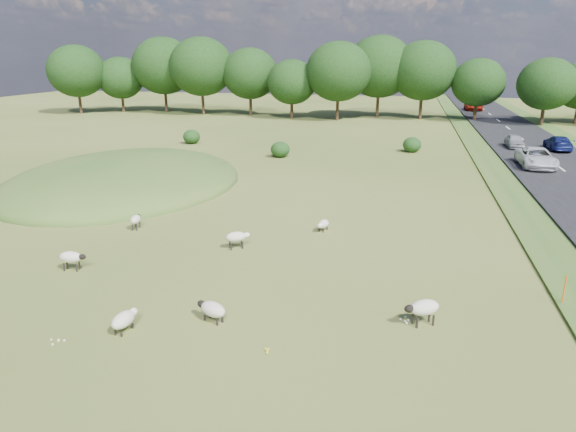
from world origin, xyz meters
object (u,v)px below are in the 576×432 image
Objects in this scene: sheep_4 at (237,237)px; car_5 at (515,141)px; sheep_1 at (124,319)px; car_6 at (474,105)px; sheep_3 at (71,257)px; sheep_2 at (423,308)px; sheep_6 at (212,309)px; car_3 at (536,157)px; sheep_0 at (136,219)px; sheep_5 at (323,224)px; car_2 at (481,96)px; marker_post at (564,291)px; car_1 at (558,143)px.

car_5 is at bearing 28.82° from sheep_4.
sheep_4 reaches higher than sheep_1.
sheep_3 is at bearing -108.60° from car_6.
sheep_6 is (-7.20, -1.37, -0.20)m from sheep_2.
car_3 is (18.05, 22.42, 0.42)m from sheep_4.
car_3 is (24.26, 20.85, 0.47)m from sheep_0.
car_5 is (14.39, 28.26, 0.50)m from sheep_5.
sheep_2 is 7.33m from sheep_6.
sheep_5 is at bearing 78.07° from car_2.
car_3 is at bearing 86.76° from car_2.
car_3 is at bearing -90.00° from car_5.
sheep_3 is at bearing 58.29° from sheep_1.
marker_post is 11.95m from sheep_5.
car_6 reaches higher than car_1.
sheep_5 is 65.89m from car_6.
car_1 is (20.44, 38.19, 0.45)m from sheep_6.
car_6 is at bearing -78.80° from sheep_6.
marker_post is 14.05m from sheep_4.
sheep_1 is 78.48m from car_6.
sheep_0 is at bearing -139.32° from car_3.
sheep_6 is 33.75m from car_3.
marker_post is 1.09× the size of sheep_5.
car_1 reaches higher than sheep_3.
car_3 is (24.20, 26.52, 0.41)m from sheep_3.
car_3 is at bearing -90.00° from car_6.
sheep_1 is at bearing -6.51° from sheep_5.
sheep_0 is 0.82× the size of sheep_2.
sheep_0 is at bearing 35.46° from sheep_1.
car_6 is at bearing -126.33° from sheep_2.
sheep_0 is 92.39m from car_2.
car_3 is (9.44, 28.00, 0.35)m from sheep_2.
sheep_0 is 0.90× the size of sheep_3.
car_1 is 36.74m from car_6.
sheep_6 is (2.66, 1.33, 0.02)m from sheep_1.
marker_post is at bearing -43.47° from sheep_4.
sheep_3 reaches higher than sheep_6.
sheep_2 is at bearing 70.23° from car_1.
sheep_0 is 38.73m from car_5.
sheep_3 reaches higher than sheep_0.
car_2 reaches higher than sheep_0.
sheep_6 is 0.35× the size of car_5.
marker_post is 0.95× the size of sheep_1.
sheep_4 is at bearing -61.95° from sheep_2.
car_5 is (9.44, 37.33, 0.23)m from sheep_2.
sheep_2 is at bearing -65.99° from sheep_1.
sheep_5 is 88.00m from car_2.
car_1 reaches higher than sheep_4.
sheep_1 is 45.78m from car_1.
sheep_2 reaches higher than sheep_4.
sheep_0 is 0.84× the size of sheep_6.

